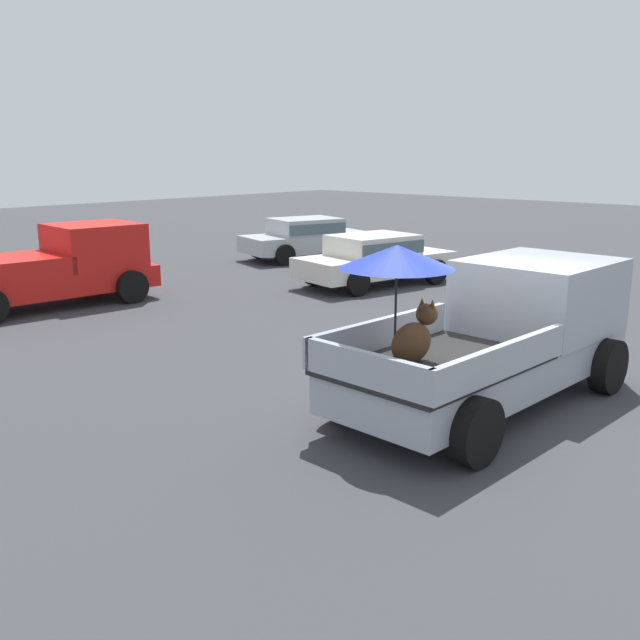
# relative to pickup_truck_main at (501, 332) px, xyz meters

# --- Properties ---
(ground_plane) EXTENTS (80.00, 80.00, 0.00)m
(ground_plane) POSITION_rel_pickup_truck_main_xyz_m (-0.39, -0.00, -0.99)
(ground_plane) COLOR #38383D
(pickup_truck_main) EXTENTS (5.10, 2.37, 2.37)m
(pickup_truck_main) POSITION_rel_pickup_truck_main_xyz_m (0.00, 0.00, 0.00)
(pickup_truck_main) COLOR black
(pickup_truck_main) RESTS_ON ground
(pickup_truck_red) EXTENTS (4.93, 2.46, 1.80)m
(pickup_truck_red) POSITION_rel_pickup_truck_main_xyz_m (-1.16, 10.61, -0.11)
(pickup_truck_red) COLOR black
(pickup_truck_red) RESTS_ON ground
(parked_sedan_near) EXTENTS (4.62, 2.85, 1.33)m
(parked_sedan_near) POSITION_rel_pickup_truck_main_xyz_m (7.95, 11.42, -0.24)
(parked_sedan_near) COLOR black
(parked_sedan_near) RESTS_ON ground
(parked_sedan_far) EXTENTS (4.55, 2.56, 1.33)m
(parked_sedan_far) POSITION_rel_pickup_truck_main_xyz_m (5.76, 6.85, -0.24)
(parked_sedan_far) COLOR black
(parked_sedan_far) RESTS_ON ground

